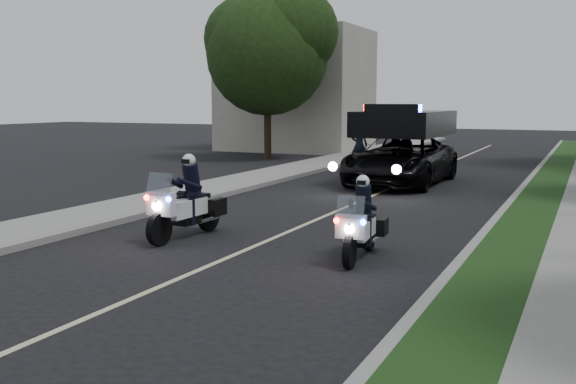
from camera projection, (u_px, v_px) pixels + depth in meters
The scene contains 13 objects.
ground at pixel (207, 267), 11.69m from camera, with size 120.00×120.00×0.00m, color black.
curb_right at pixel (513, 200), 18.94m from camera, with size 0.20×60.00×0.15m, color gray.
grass_verge at pixel (539, 202), 18.65m from camera, with size 1.20×60.00×0.16m, color #193814.
curb_left at pixel (261, 185), 22.37m from camera, with size 0.20×60.00×0.15m, color gray.
sidewalk_left at pixel (233, 183), 22.83m from camera, with size 2.00×60.00×0.16m, color gray.
building_far at pixel (296, 91), 38.73m from camera, with size 8.00×6.00×7.00m, color #A8A396.
lane_marking at pixel (376, 194), 20.67m from camera, with size 0.12×50.00×0.01m, color #BFB78C.
police_moto_left at pixel (186, 238), 14.16m from camera, with size 0.75×2.13×1.81m, color silver, non-canonical shape.
police_moto_right at pixel (360, 259), 12.29m from camera, with size 0.65×1.85×1.57m, color silver, non-canonical shape.
police_suv at pixel (400, 184), 23.19m from camera, with size 2.87×6.21×3.02m, color black.
bicycle at pixel (359, 173), 26.75m from camera, with size 0.59×1.70×0.89m, color black.
cyclist at pixel (359, 173), 26.75m from camera, with size 0.67×0.44×1.85m, color black.
tree_left_near at pixel (268, 159), 33.12m from camera, with size 6.05×6.05×10.08m, color #1E3B13, non-canonical shape.
Camera 1 is at (6.12, -9.72, 2.94)m, focal length 40.94 mm.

